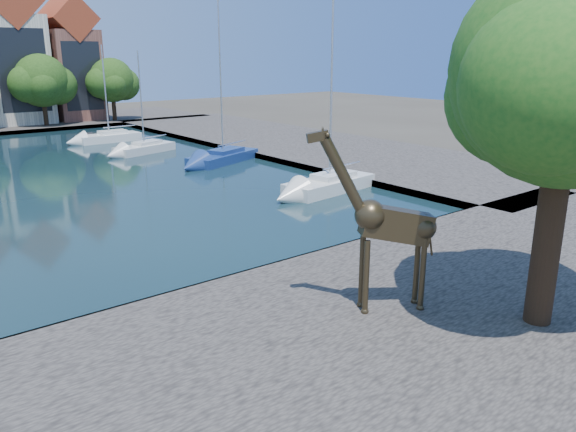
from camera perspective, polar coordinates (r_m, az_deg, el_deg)
The scene contains 14 objects.
ground at distance 20.21m, azimuth -11.11°, elevation -8.58°, with size 160.00×160.00×0.00m, color #38332B.
water_basin at distance 42.14m, azimuth -26.45°, elevation 3.11°, with size 38.00×50.00×0.08m, color black.
near_quay at distance 14.92m, azimuth 1.98°, elevation -16.79°, with size 50.00×14.00×0.50m, color #514B46.
right_quay at distance 52.96m, azimuth 0.95°, elevation 7.40°, with size 14.00×52.00×0.50m, color #514B46.
plane_tree at distance 17.46m, azimuth 26.86°, elevation 12.22°, with size 8.32×6.40×10.62m.
townhouse_east_mid at distance 74.37m, azimuth -26.30°, elevation 14.42°, with size 6.43×9.18×16.65m.
townhouse_east_end at distance 76.10m, azimuth -21.32°, elevation 14.21°, with size 5.44×9.18×14.43m.
far_tree_east at distance 69.50m, azimuth -23.66°, elevation 12.33°, with size 7.54×5.80×7.84m.
far_tree_far_east at distance 72.02m, azimuth -17.39°, elevation 12.89°, with size 6.76×5.20×7.36m.
giraffe_statue at distance 17.50m, azimuth 9.98°, elevation -0.79°, with size 3.68×2.36×5.75m.
sailboat_right_a at distance 34.99m, azimuth 4.24°, elevation 3.52°, with size 6.61×3.00×11.99m.
sailboat_right_b at distance 44.74m, azimuth -6.61°, elevation 6.19°, with size 6.93×4.47×12.77m.
sailboat_right_c at distance 50.33m, azimuth -14.38°, elevation 6.84°, with size 5.78×3.37×8.50m.
sailboat_right_d at distance 57.65m, azimuth -17.71°, elevation 7.77°, with size 5.89×2.17×9.05m.
Camera 1 is at (-8.14, -16.50, 8.38)m, focal length 35.00 mm.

